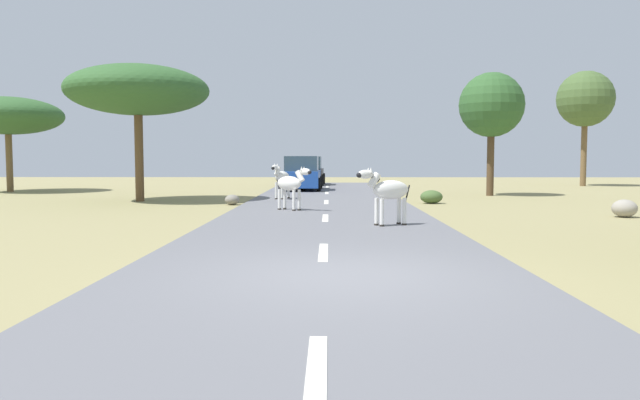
{
  "coord_description": "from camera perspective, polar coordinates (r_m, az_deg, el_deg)",
  "views": [
    {
      "loc": [
        -0.25,
        -8.43,
        1.69
      ],
      "look_at": [
        -0.48,
        7.17,
        0.6
      ],
      "focal_mm": 33.84,
      "sensor_mm": 36.0,
      "label": 1
    }
  ],
  "objects": [
    {
      "name": "bush_0",
      "position": [
        22.82,
        10.49,
        0.29
      ],
      "size": [
        0.83,
        0.75,
        0.5
      ],
      "primitive_type": "ellipsoid",
      "color": "#425B2D",
      "rests_on": "ground_plane"
    },
    {
      "name": "zebra_3",
      "position": [
        18.99,
        -2.75,
        1.53
      ],
      "size": [
        1.25,
        1.09,
        1.39
      ],
      "rotation": [
        0.0,
        0.0,
        4.02
      ],
      "color": "silver",
      "rests_on": "road"
    },
    {
      "name": "lane_markings",
      "position": [
        7.61,
        0.12,
        -8.44
      ],
      "size": [
        0.16,
        56.0,
        0.01
      ],
      "color": "silver",
      "rests_on": "road"
    },
    {
      "name": "car_0",
      "position": [
        31.04,
        -1.71,
        2.43
      ],
      "size": [
        2.07,
        4.37,
        1.74
      ],
      "rotation": [
        0.0,
        0.0,
        -0.02
      ],
      "color": "#1E479E",
      "rests_on": "road"
    },
    {
      "name": "rock_0",
      "position": [
        21.99,
        -8.31,
        0.02
      ],
      "size": [
        0.53,
        0.52,
        0.38
      ],
      "primitive_type": "ellipsoid",
      "color": "gray",
      "rests_on": "ground_plane"
    },
    {
      "name": "rock_2",
      "position": [
        19.29,
        26.85,
        -0.71
      ],
      "size": [
        0.69,
        0.67,
        0.51
      ],
      "primitive_type": "ellipsoid",
      "color": "gray",
      "rests_on": "ground_plane"
    },
    {
      "name": "ground_plane",
      "position": [
        8.6,
        2.5,
        -7.35
      ],
      "size": [
        90.0,
        90.0,
        0.0
      ],
      "primitive_type": "plane",
      "color": "#8E8456"
    },
    {
      "name": "tree_1",
      "position": [
        24.72,
        -16.85,
        9.87
      ],
      "size": [
        5.48,
        5.48,
        5.27
      ],
      "color": "brown",
      "rests_on": "ground_plane"
    },
    {
      "name": "car_1",
      "position": [
        37.15,
        -1.15,
        2.68
      ],
      "size": [
        2.1,
        4.38,
        1.74
      ],
      "rotation": [
        0.0,
        0.0,
        -0.02
      ],
      "color": "black",
      "rests_on": "road"
    },
    {
      "name": "tree_5",
      "position": [
        34.01,
        -27.43,
        7.06
      ],
      "size": [
        5.31,
        5.31,
        4.72
      ],
      "color": "brown",
      "rests_on": "ground_plane"
    },
    {
      "name": "zebra_0",
      "position": [
        24.31,
        -3.66,
        2.13
      ],
      "size": [
        0.76,
        1.46,
        1.44
      ],
      "rotation": [
        0.0,
        0.0,
        2.79
      ],
      "color": "silver",
      "rests_on": "road"
    },
    {
      "name": "zebra_2",
      "position": [
        14.74,
        6.42,
        0.88
      ],
      "size": [
        1.41,
        0.88,
        1.43
      ],
      "rotation": [
        0.0,
        0.0,
        2.03
      ],
      "color": "silver",
      "rests_on": "road"
    },
    {
      "name": "tree_3",
      "position": [
        28.25,
        15.91,
        8.59
      ],
      "size": [
        2.88,
        2.88,
        5.51
      ],
      "color": "#4C3823",
      "rests_on": "ground_plane"
    },
    {
      "name": "road",
      "position": [
        8.6,
        0.2,
        -7.19
      ],
      "size": [
        6.0,
        64.0,
        0.05
      ],
      "primitive_type": "cube",
      "color": "slate",
      "rests_on": "ground_plane"
    },
    {
      "name": "tree_4",
      "position": [
        39.97,
        23.8,
        8.69
      ],
      "size": [
        3.34,
        3.34,
        6.91
      ],
      "color": "brown",
      "rests_on": "ground_plane"
    }
  ]
}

